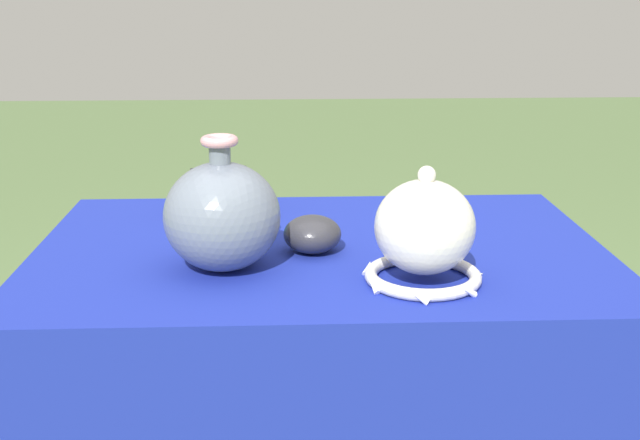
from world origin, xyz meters
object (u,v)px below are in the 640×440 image
mosaic_tile_box (222,192)px  bowl_shallow_charcoal (312,234)px  vase_dome_bell (424,235)px  bowl_shallow_porcelain (434,203)px  vase_tall_bulbous (222,215)px

mosaic_tile_box → bowl_shallow_charcoal: 0.36m
vase_dome_bell → mosaic_tile_box: (-0.39, 0.47, -0.04)m
bowl_shallow_porcelain → bowl_shallow_charcoal: bearing=-138.3°
vase_tall_bulbous → mosaic_tile_box: vase_tall_bulbous is taller
vase_dome_bell → bowl_shallow_porcelain: 0.44m
vase_dome_bell → mosaic_tile_box: vase_dome_bell is taller
vase_tall_bulbous → mosaic_tile_box: size_ratio=1.58×
vase_tall_bulbous → vase_dome_bell: 0.36m
vase_dome_bell → vase_tall_bulbous: bearing=166.9°
mosaic_tile_box → bowl_shallow_porcelain: 0.49m
vase_tall_bulbous → vase_dome_bell: vase_tall_bulbous is taller
mosaic_tile_box → bowl_shallow_charcoal: bearing=-67.4°
vase_dome_bell → bowl_shallow_charcoal: 0.26m
vase_tall_bulbous → mosaic_tile_box: bearing=94.5°
vase_tall_bulbous → vase_dome_bell: size_ratio=1.13×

